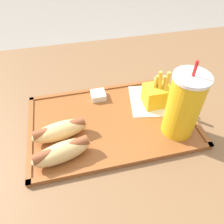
{
  "coord_description": "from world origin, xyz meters",
  "views": [
    {
      "loc": [
        0.12,
        0.39,
        1.15
      ],
      "look_at": [
        0.03,
        -0.01,
        0.75
      ],
      "focal_mm": 35.0,
      "sensor_mm": 36.0,
      "label": 1
    }
  ],
  "objects": [
    {
      "name": "hot_dog_near",
      "position": [
        0.17,
        0.02,
        0.75
      ],
      "size": [
        0.14,
        0.07,
        0.05
      ],
      "color": "#DBB270",
      "rests_on": "food_tray"
    },
    {
      "name": "ground_plane",
      "position": [
        0.0,
        0.0,
        0.0
      ],
      "size": [
        8.0,
        8.0,
        0.0
      ],
      "primitive_type": "plane",
      "color": "gray"
    },
    {
      "name": "soda_cup",
      "position": [
        -0.12,
        0.06,
        0.81
      ],
      "size": [
        0.08,
        0.08,
        0.2
      ],
      "color": "gold",
      "rests_on": "food_tray"
    },
    {
      "name": "paper_napkin",
      "position": [
        -0.12,
        -0.05,
        0.72
      ],
      "size": [
        0.18,
        0.16,
        0.0
      ],
      "color": "white",
      "rests_on": "food_tray"
    },
    {
      "name": "dining_table",
      "position": [
        0.0,
        0.0,
        0.36
      ],
      "size": [
        1.5,
        0.98,
        0.71
      ],
      "color": "brown",
      "rests_on": "ground_plane"
    },
    {
      "name": "sauce_cup_mayo",
      "position": [
        0.05,
        -0.11,
        0.73
      ],
      "size": [
        0.04,
        0.04,
        0.02
      ],
      "color": "silver",
      "rests_on": "food_tray"
    },
    {
      "name": "hot_dog_far",
      "position": [
        0.17,
        0.08,
        0.75
      ],
      "size": [
        0.14,
        0.08,
        0.05
      ],
      "color": "#DBB270",
      "rests_on": "food_tray"
    },
    {
      "name": "fries_carton",
      "position": [
        -0.11,
        -0.04,
        0.76
      ],
      "size": [
        0.07,
        0.06,
        0.12
      ],
      "color": "gold",
      "rests_on": "food_tray"
    },
    {
      "name": "food_tray",
      "position": [
        0.03,
        -0.01,
        0.72
      ],
      "size": [
        0.44,
        0.28,
        0.01
      ],
      "color": "brown",
      "rests_on": "dining_table"
    }
  ]
}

